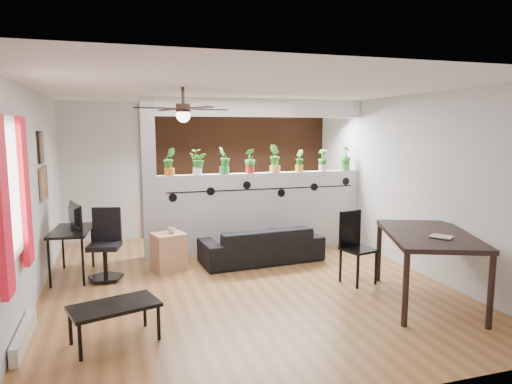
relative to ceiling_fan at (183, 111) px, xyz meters
name	(u,v)px	position (x,y,z in m)	size (l,w,h in m)	color
room_shell	(241,188)	(0.80, 0.30, -1.01)	(6.30, 7.10, 2.90)	brown
partition_wall	(263,211)	(1.60, 1.80, -1.64)	(3.60, 0.18, 1.35)	#BCBCC1
ceiling_header	(263,108)	(1.60, 1.80, 0.14)	(3.60, 0.18, 0.30)	silver
pier_column	(149,179)	(-0.31, 1.80, -1.01)	(0.22, 0.20, 2.60)	#BCBCC1
brick_panel	(240,169)	(1.60, 3.27, -1.01)	(3.90, 0.05, 2.60)	#A1552E
vine_decal	(264,189)	(1.60, 1.70, -1.23)	(3.31, 0.01, 0.30)	black
window_assembly	(11,192)	(-1.76, -0.90, -0.81)	(0.09, 1.30, 1.55)	white
baseboard_heater	(24,335)	(-1.74, -0.90, -2.22)	(0.08, 1.00, 0.18)	silver
corkboard	(44,183)	(-1.78, 1.25, -0.96)	(0.03, 0.60, 0.45)	#896242
framed_art	(41,147)	(-1.78, 1.20, -0.46)	(0.03, 0.34, 0.44)	#8C7259
ceiling_fan	(183,111)	(0.00, 0.00, 0.00)	(1.19, 1.19, 0.43)	black
potted_plant_0	(169,161)	(0.02, 1.80, -0.73)	(0.25, 0.20, 0.45)	orange
potted_plant_1	(197,161)	(0.47, 1.80, -0.74)	(0.26, 0.24, 0.41)	white
potted_plant_2	(224,160)	(0.92, 1.80, -0.72)	(0.29, 0.27, 0.46)	#31883A
potted_plant_3	(250,160)	(1.37, 1.80, -0.74)	(0.27, 0.25, 0.42)	red
potted_plant_4	(275,158)	(1.83, 1.80, -0.71)	(0.21, 0.26, 0.49)	#EDBB53
potted_plant_5	(299,160)	(2.28, 1.80, -0.76)	(0.18, 0.21, 0.39)	orange
potted_plant_6	(323,160)	(2.73, 1.80, -0.76)	(0.24, 0.21, 0.39)	silver
potted_plant_7	(345,157)	(3.18, 1.80, -0.73)	(0.29, 0.29, 0.45)	#458731
sofa	(261,245)	(1.36, 1.11, -2.05)	(1.82, 0.72, 0.53)	black
cube_shelf	(169,251)	(-0.10, 1.12, -2.04)	(0.45, 0.40, 0.55)	tan
cup	(172,230)	(-0.05, 1.12, -1.72)	(0.11, 0.11, 0.09)	gray
computer_desk	(71,234)	(-1.45, 1.17, -1.69)	(0.59, 1.00, 0.69)	black
monitor	(71,221)	(-1.45, 1.32, -1.53)	(0.06, 0.33, 0.19)	black
office_chair	(106,249)	(-0.99, 0.93, -1.88)	(0.51, 0.51, 0.98)	black
dining_table	(429,240)	(2.76, -1.11, -1.55)	(1.47, 1.81, 0.86)	black
book	(439,238)	(2.66, -1.41, -1.44)	(0.17, 0.23, 0.02)	gray
folding_chair	(354,240)	(2.28, -0.18, -1.73)	(0.48, 0.48, 0.98)	black
coffee_table	(114,308)	(-0.88, -1.12, -1.97)	(0.93, 0.69, 0.39)	black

